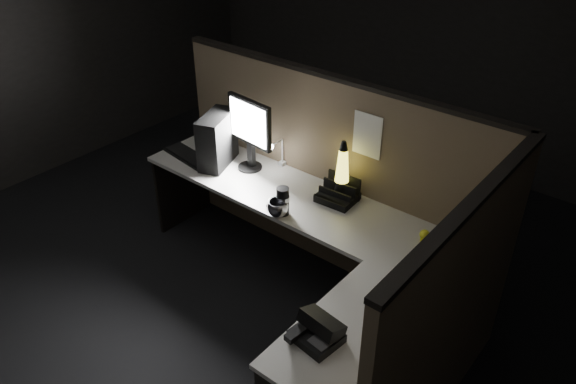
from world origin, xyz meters
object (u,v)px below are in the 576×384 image
Objects in this scene: lava_lamp at (342,175)px; desk_phone at (318,331)px; monitor at (250,128)px; pc_tower at (217,140)px; keyboard at (189,156)px.

lava_lamp is 1.71× the size of desk_phone.
monitor reaches higher than desk_phone.
lava_lamp reaches higher than desk_phone.
pc_tower reaches higher than desk_phone.
lava_lamp is at bearing 126.81° from desk_phone.
pc_tower is 0.29m from monitor.
monitor is 1.79m from desk_phone.
lava_lamp is at bearing 19.93° from keyboard.
lava_lamp is (1.25, 0.27, 0.17)m from keyboard.
monitor reaches higher than keyboard.
keyboard is at bearing -167.61° from lava_lamp.
keyboard is (-0.48, -0.20, -0.32)m from monitor.
monitor is at bearing 4.69° from pc_tower.
lava_lamp is at bearing 11.92° from monitor.
pc_tower is 0.73× the size of monitor.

